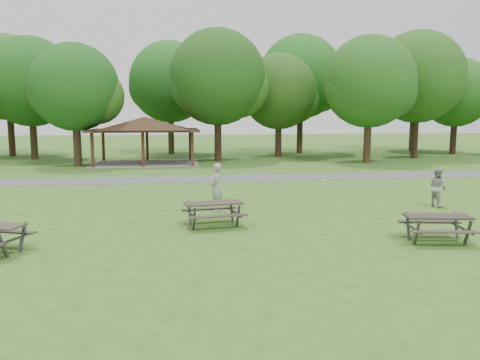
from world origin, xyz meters
name	(u,v)px	position (x,y,z in m)	size (l,w,h in m)	color
ground	(226,238)	(0.00, 0.00, 0.00)	(160.00, 160.00, 0.00)	#345E1B
asphalt_path	(202,179)	(0.00, 14.00, 0.01)	(120.00, 3.20, 0.02)	#4B4B4D
pavilion	(145,125)	(-4.00, 24.00, 3.06)	(8.60, 7.01, 3.76)	#322012
tree_row_c	(32,84)	(-13.90, 29.03, 6.54)	(8.19, 7.80, 10.67)	black
tree_row_d	(76,90)	(-8.92, 22.53, 5.77)	(6.93, 6.60, 9.27)	#302115
tree_row_e	(219,80)	(2.10, 25.03, 6.78)	(8.40, 8.00, 11.02)	black
tree_row_f	(280,94)	(8.09, 28.53, 5.84)	(7.35, 7.00, 9.55)	#321F16
tree_row_g	(370,85)	(14.09, 22.03, 6.33)	(7.77, 7.40, 10.25)	#312215
tree_row_h	(419,80)	(20.10, 25.53, 7.03)	(8.61, 8.20, 11.37)	black
tree_row_i	(457,94)	(26.08, 29.03, 5.91)	(7.14, 6.80, 9.52)	black
tree_deep_a	(9,80)	(-16.90, 32.53, 7.13)	(8.40, 8.00, 11.38)	black
tree_deep_b	(171,85)	(-1.90, 33.03, 6.89)	(8.40, 8.00, 11.13)	#332216
tree_deep_c	(302,79)	(11.10, 32.03, 7.44)	(8.82, 8.40, 11.90)	#312016
tree_deep_d	(415,86)	(24.10, 33.53, 7.03)	(8.40, 8.00, 11.27)	black
picnic_table_middle	(214,208)	(-0.27, 1.65, 0.65)	(2.26, 1.92, 0.88)	#2F2822
picnic_table_far	(437,222)	(6.43, -1.37, 0.63)	(2.21, 1.89, 0.86)	#2A231E
frisbee_in_flight	(324,180)	(4.56, 4.08, 1.20)	(0.34, 0.34, 0.02)	yellow
frisbee_thrower	(216,187)	(0.05, 4.28, 0.98)	(0.71, 0.47, 1.96)	#939396
frisbee_catcher	(437,187)	(9.52, 3.87, 0.84)	(0.82, 0.64, 1.68)	#9A999C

